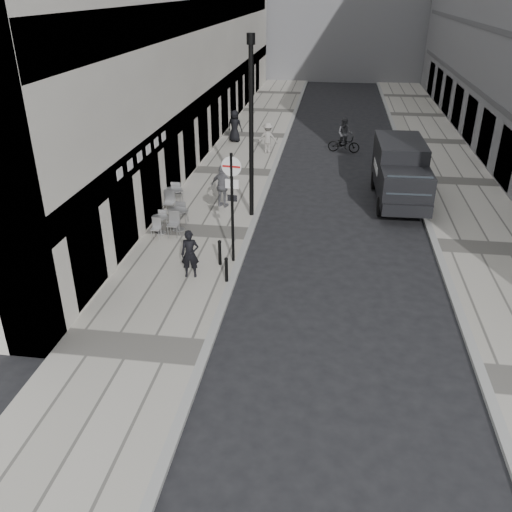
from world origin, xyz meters
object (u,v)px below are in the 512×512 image
at_px(panel_van, 400,170).
at_px(cyclist, 344,139).
at_px(walking_man, 190,254).
at_px(sign_post, 232,194).
at_px(lamppost, 251,120).

relative_size(panel_van, cyclist, 2.81).
relative_size(walking_man, cyclist, 0.82).
xyz_separation_m(panel_van, cyclist, (-2.38, 7.67, -0.68)).
xyz_separation_m(sign_post, panel_van, (6.20, 7.11, -1.12)).
bearing_deg(walking_man, panel_van, 39.43).
height_order(walking_man, sign_post, sign_post).
bearing_deg(lamppost, sign_post, -90.00).
bearing_deg(panel_van, walking_man, -132.68).
height_order(walking_man, panel_van, panel_van).
height_order(sign_post, lamppost, lamppost).
distance_m(lamppost, panel_van, 7.30).
bearing_deg(sign_post, walking_man, -125.27).
distance_m(walking_man, panel_van, 11.19).
bearing_deg(sign_post, panel_van, 55.92).
xyz_separation_m(lamppost, cyclist, (3.82, 10.52, -3.28)).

